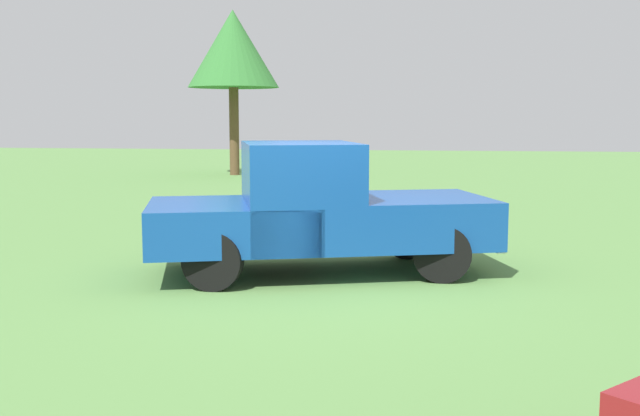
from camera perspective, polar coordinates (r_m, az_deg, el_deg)
ground_plane at (r=9.54m, az=-0.53°, el=-5.91°), size 80.00×80.00×0.00m
pickup_truck at (r=10.09m, az=-0.67°, el=0.12°), size 4.98×3.26×1.80m
tree_back_right at (r=28.05m, az=-6.71°, el=12.02°), size 3.37×3.37×6.08m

